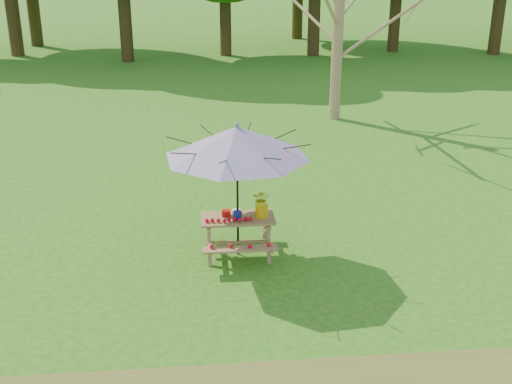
{
  "coord_description": "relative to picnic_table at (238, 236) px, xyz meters",
  "views": [
    {
      "loc": [
        1.11,
        -8.81,
        4.78
      ],
      "look_at": [
        2.04,
        0.82,
        1.1
      ],
      "focal_mm": 45.0,
      "sensor_mm": 36.0,
      "label": 1
    }
  ],
  "objects": [
    {
      "name": "picnic_table",
      "position": [
        0.0,
        0.0,
        0.0
      ],
      "size": [
        1.2,
        1.32,
        0.67
      ],
      "color": "#946843",
      "rests_on": "ground"
    },
    {
      "name": "ground",
      "position": [
        -1.74,
        -0.81,
        -0.33
      ],
      "size": [
        120.0,
        120.0,
        0.0
      ],
      "primitive_type": "plane",
      "color": "#256713",
      "rests_on": "ground"
    },
    {
      "name": "flower_bucket",
      "position": [
        0.39,
        -0.0,
        0.59
      ],
      "size": [
        0.34,
        0.32,
        0.46
      ],
      "color": "#EDA50C",
      "rests_on": "picnic_table"
    },
    {
      "name": "patio_umbrella",
      "position": [
        0.0,
        0.0,
        1.62
      ],
      "size": [
        2.9,
        2.9,
        2.27
      ],
      "color": "black",
      "rests_on": "ground"
    },
    {
      "name": "produce_bins",
      "position": [
        -0.07,
        0.04,
        0.4
      ],
      "size": [
        0.31,
        0.36,
        0.13
      ],
      "color": "#B0130E",
      "rests_on": "picnic_table"
    },
    {
      "name": "tomatoes_row",
      "position": [
        -0.15,
        -0.18,
        0.38
      ],
      "size": [
        0.77,
        0.13,
        0.07
      ],
      "primitive_type": null,
      "color": "red",
      "rests_on": "picnic_table"
    }
  ]
}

